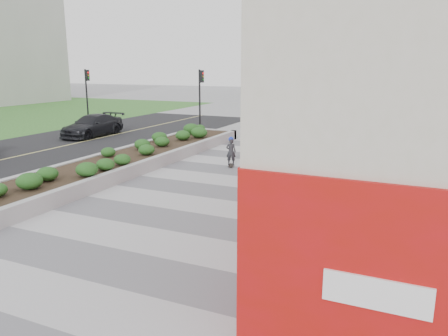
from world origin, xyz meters
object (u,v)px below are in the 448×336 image
(planter, at_px, (128,158))
(car_dark, at_px, (93,125))
(traffic_signal_near, at_px, (201,92))
(traffic_signal_far, at_px, (87,89))
(skateboarder, at_px, (231,151))

(planter, height_order, car_dark, car_dark)
(traffic_signal_near, bearing_deg, planter, -80.65)
(planter, bearing_deg, traffic_signal_near, 99.35)
(traffic_signal_near, xyz_separation_m, traffic_signal_far, (-9.20, -0.50, 0.00))
(traffic_signal_far, height_order, skateboarder, traffic_signal_far)
(traffic_signal_near, distance_m, traffic_signal_far, 9.21)
(planter, height_order, traffic_signal_near, traffic_signal_near)
(traffic_signal_near, distance_m, skateboarder, 10.64)
(skateboarder, bearing_deg, car_dark, 138.19)
(planter, xyz_separation_m, traffic_signal_far, (-10.93, 10.00, 2.34))
(car_dark, bearing_deg, planter, -40.67)
(traffic_signal_far, bearing_deg, skateboarder, -28.12)
(traffic_signal_near, relative_size, skateboarder, 3.06)
(traffic_signal_far, height_order, car_dark, traffic_signal_far)
(traffic_signal_near, bearing_deg, car_dark, -143.65)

